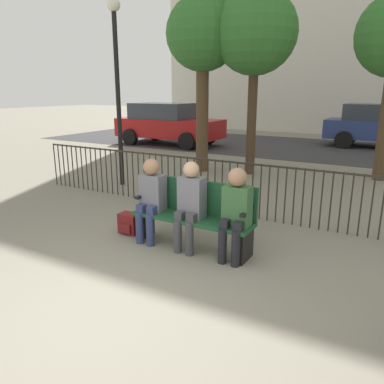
{
  "coord_description": "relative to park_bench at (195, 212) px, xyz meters",
  "views": [
    {
      "loc": [
        2.37,
        -2.36,
        2.11
      ],
      "look_at": [
        0.0,
        1.81,
        0.8
      ],
      "focal_mm": 35.0,
      "sensor_mm": 36.0,
      "label": 1
    }
  ],
  "objects": [
    {
      "name": "ground_plane",
      "position": [
        0.0,
        -1.89,
        -0.49
      ],
      "size": [
        80.0,
        80.0,
        0.0
      ],
      "primitive_type": "plane",
      "color": "gray"
    },
    {
      "name": "park_bench",
      "position": [
        0.0,
        0.0,
        0.0
      ],
      "size": [
        1.7,
        0.45,
        0.92
      ],
      "color": "#194728",
      "rests_on": "ground"
    },
    {
      "name": "seated_person_0",
      "position": [
        -0.64,
        -0.13,
        0.19
      ],
      "size": [
        0.34,
        0.39,
        1.2
      ],
      "color": "navy",
      "rests_on": "ground"
    },
    {
      "name": "seated_person_1",
      "position": [
        -0.0,
        -0.13,
        0.19
      ],
      "size": [
        0.34,
        0.39,
        1.21
      ],
      "color": "#3D3D42",
      "rests_on": "ground"
    },
    {
      "name": "seated_person_2",
      "position": [
        0.65,
        -0.13,
        0.19
      ],
      "size": [
        0.34,
        0.39,
        1.2
      ],
      "color": "black",
      "rests_on": "ground"
    },
    {
      "name": "backpack",
      "position": [
        -1.11,
        -0.06,
        -0.34
      ],
      "size": [
        0.31,
        0.24,
        0.31
      ],
      "color": "maroon",
      "rests_on": "ground"
    },
    {
      "name": "fence_railing",
      "position": [
        -0.02,
        1.51,
        0.07
      ],
      "size": [
        9.01,
        0.03,
        0.95
      ],
      "color": "#2D2823",
      "rests_on": "ground"
    },
    {
      "name": "tree_0",
      "position": [
        -2.32,
        4.55,
        2.88
      ],
      "size": [
        1.84,
        1.84,
        4.39
      ],
      "color": "#4C3823",
      "rests_on": "ground"
    },
    {
      "name": "tree_1",
      "position": [
        -1.05,
        4.83,
        2.92
      ],
      "size": [
        2.01,
        2.01,
        4.45
      ],
      "color": "#422D1E",
      "rests_on": "ground"
    },
    {
      "name": "lamp_post",
      "position": [
        -3.19,
        2.27,
        2.09
      ],
      "size": [
        0.28,
        0.28,
        3.95
      ],
      "color": "black",
      "rests_on": "ground"
    },
    {
      "name": "street_surface",
      "position": [
        0.0,
        10.11,
        -0.49
      ],
      "size": [
        24.0,
        6.0,
        0.01
      ],
      "color": "#333335",
      "rests_on": "ground"
    },
    {
      "name": "parked_car_0",
      "position": [
        -5.89,
        8.32,
        0.35
      ],
      "size": [
        4.2,
        1.94,
        1.62
      ],
      "color": "maroon",
      "rests_on": "ground"
    },
    {
      "name": "parked_car_1",
      "position": [
        1.61,
        11.56,
        0.35
      ],
      "size": [
        4.2,
        1.94,
        1.62
      ],
      "color": "navy",
      "rests_on": "ground"
    }
  ]
}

